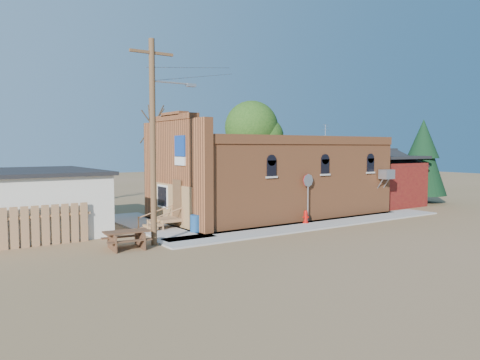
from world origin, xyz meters
TOP-DOWN VIEW (x-y plane):
  - ground at (0.00, 0.00)m, footprint 120.00×120.00m
  - sidewalk_south at (1.50, 0.90)m, footprint 19.00×2.20m
  - sidewalk_west at (-6.30, 6.00)m, footprint 2.60×10.00m
  - brick_bar at (1.64, 5.49)m, footprint 16.40×7.97m
  - red_shed at (11.50, 5.50)m, footprint 5.40×6.40m
  - wood_fence at (-12.80, 3.80)m, footprint 5.20×0.10m
  - utility_pole at (-8.14, 1.20)m, footprint 3.12×0.26m
  - tree_bare_near at (-3.00, 13.00)m, footprint 2.80×2.80m
  - tree_leafy at (6.00, 13.50)m, footprint 4.40×4.40m
  - evergreen_tree at (15.50, 4.00)m, footprint 3.60×3.60m
  - fire_hydrant at (1.13, 1.54)m, footprint 0.41×0.38m
  - stop_sign at (1.48, 1.76)m, footprint 0.75×0.12m
  - trash_barrel at (-5.30, 2.65)m, footprint 0.64×0.64m
  - picnic_table at (-9.50, 1.15)m, footprint 1.98×1.56m

SIDE VIEW (x-z plane):
  - ground at x=0.00m, z-range 0.00..0.00m
  - sidewalk_south at x=1.50m, z-range 0.00..0.08m
  - sidewalk_west at x=-6.30m, z-range 0.00..0.08m
  - fire_hydrant at x=1.13m, z-range 0.08..0.80m
  - picnic_table at x=-9.50m, z-range 0.12..0.89m
  - trash_barrel at x=-5.30m, z-range 0.08..0.94m
  - wood_fence at x=-12.80m, z-range 0.00..1.80m
  - stop_sign at x=1.48m, z-range 0.82..3.56m
  - red_shed at x=11.50m, z-range 0.12..4.42m
  - brick_bar at x=1.64m, z-range -0.81..5.49m
  - evergreen_tree at x=15.50m, z-range 0.46..6.96m
  - utility_pole at x=-8.14m, z-range 0.27..9.27m
  - tree_leafy at x=6.00m, z-range 1.86..10.01m
  - tree_bare_near at x=-3.00m, z-range 2.14..9.79m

